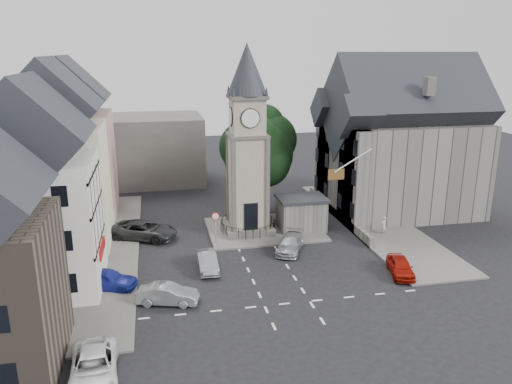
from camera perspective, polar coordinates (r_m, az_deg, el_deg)
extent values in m
plane|color=black|center=(37.59, 1.37, -8.70)|extent=(120.00, 120.00, 0.00)
cube|color=#595651|center=(42.50, -17.31, -6.35)|extent=(6.00, 30.00, 0.14)
cube|color=#595651|center=(48.36, 13.18, -3.30)|extent=(6.00, 26.00, 0.14)
cube|color=#595651|center=(45.08, 0.93, -4.28)|extent=(10.00, 8.00, 0.16)
cube|color=silver|center=(32.82, 3.60, -12.61)|extent=(20.00, 8.00, 0.01)
cube|color=#4C4944|center=(44.70, -0.95, -4.09)|extent=(4.20, 4.20, 0.70)
torus|color=black|center=(44.45, -0.95, -3.21)|extent=(4.86, 4.86, 0.06)
cube|color=gray|center=(43.40, -0.98, 1.31)|extent=(3.00, 3.00, 8.00)
cube|color=black|center=(42.84, -0.59, -2.80)|extent=(1.20, 0.25, 2.40)
cube|color=#4C4944|center=(42.56, -1.00, 6.53)|extent=(3.30, 3.30, 0.25)
cube|color=gray|center=(42.33, -1.01, 8.66)|extent=(2.70, 2.70, 3.20)
cylinder|color=white|center=(40.96, -0.64, 8.42)|extent=(1.50, 0.12, 1.50)
cube|color=#4C4944|center=(42.15, -1.02, 10.82)|extent=(3.10, 3.10, 0.30)
cone|color=#212329|center=(42.01, -1.04, 13.88)|extent=(3.40, 3.40, 4.20)
cube|color=#5B5954|center=(44.99, 5.19, -2.61)|extent=(4.00, 3.00, 2.80)
cube|color=#212329|center=(44.52, 5.23, -0.72)|extent=(4.30, 3.30, 0.25)
cylinder|color=black|center=(49.17, 0.23, 0.06)|extent=(0.70, 0.70, 4.40)
cylinder|color=black|center=(41.61, -4.65, -4.38)|extent=(0.10, 0.10, 2.50)
cone|color=#A50C0C|center=(41.10, -4.67, -2.80)|extent=(0.70, 0.06, 0.70)
cone|color=white|center=(41.08, -4.67, -2.80)|extent=(0.54, 0.04, 0.54)
cube|color=tan|center=(50.98, -20.16, 2.89)|extent=(7.50, 7.00, 10.00)
cube|color=beige|center=(43.30, -21.57, 0.54)|extent=(7.50, 7.00, 10.00)
cube|color=silver|center=(35.91, -23.49, -3.56)|extent=(7.50, 7.00, 9.00)
cube|color=#4C4944|center=(62.49, -15.42, 4.63)|extent=(20.00, 10.00, 8.00)
cube|color=#5B5954|center=(51.49, 16.16, 2.79)|extent=(14.00, 10.00, 9.00)
cube|color=#5B5954|center=(45.79, 11.29, 1.52)|extent=(1.60, 4.40, 9.00)
cube|color=#5B5954|center=(52.11, 8.32, 3.41)|extent=(1.60, 4.40, 9.00)
cube|color=#5B5954|center=(48.91, 9.26, -2.39)|extent=(0.40, 16.00, 0.90)
cylinder|color=white|center=(41.39, 11.03, 3.56)|extent=(3.17, 0.10, 1.89)
plane|color=#B21414|center=(41.13, 9.15, 2.00)|extent=(1.40, 0.00, 1.40)
imported|color=navy|center=(35.77, -16.75, -9.51)|extent=(4.51, 3.02, 1.43)
imported|color=gray|center=(32.97, -10.08, -11.44)|extent=(4.15, 2.35, 1.29)
imported|color=#29292B|center=(43.88, -12.68, -4.28)|extent=(6.26, 4.65, 1.58)
imported|color=gray|center=(37.31, -5.60, -7.89)|extent=(1.39, 3.91, 1.28)
imported|color=#A2A4AA|center=(40.49, 3.91, -5.90)|extent=(3.44, 4.65, 1.25)
imported|color=#9C1208|center=(37.80, 16.18, -8.17)|extent=(2.34, 3.99, 1.27)
imported|color=white|center=(27.11, -18.06, -18.53)|extent=(2.57, 5.06, 1.37)
imported|color=#C0AD9F|center=(45.15, 14.37, -3.76)|extent=(0.72, 0.66, 1.66)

